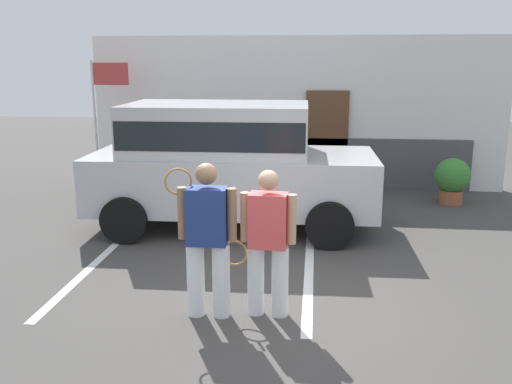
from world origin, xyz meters
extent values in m
plane|color=#423F3D|center=(0.00, 0.00, 0.00)|extent=(40.00, 40.00, 0.00)
cube|color=silver|center=(-2.55, 1.50, 0.00)|extent=(0.12, 4.40, 0.01)
cube|color=silver|center=(0.39, 1.50, 0.00)|extent=(0.12, 4.40, 0.01)
cube|color=white|center=(0.00, 6.22, 1.61)|extent=(8.79, 0.30, 3.22)
cube|color=#4C4C51|center=(0.00, 6.02, 0.55)|extent=(7.38, 0.10, 1.10)
cube|color=brown|center=(0.67, 6.00, 1.05)|extent=(0.90, 0.06, 2.10)
cube|color=#B7B7BC|center=(-0.90, 3.02, 0.80)|extent=(4.64, 1.99, 0.90)
cube|color=#B7B7BC|center=(-1.15, 3.02, 1.65)|extent=(2.93, 1.82, 0.80)
cube|color=black|center=(-1.15, 3.02, 1.63)|extent=(2.88, 1.83, 0.44)
cylinder|color=black|center=(0.63, 4.00, 0.36)|extent=(0.72, 0.27, 0.72)
cylinder|color=black|center=(0.67, 2.10, 0.36)|extent=(0.72, 0.27, 0.72)
cylinder|color=black|center=(-2.47, 3.94, 0.36)|extent=(0.72, 0.27, 0.72)
cylinder|color=black|center=(-2.43, 2.04, 0.36)|extent=(0.72, 0.27, 0.72)
cylinder|color=white|center=(-0.55, -0.27, 0.41)|extent=(0.19, 0.19, 0.82)
cylinder|color=white|center=(-0.83, -0.27, 0.41)|extent=(0.19, 0.19, 0.82)
cube|color=navy|center=(-0.69, -0.27, 1.13)|extent=(0.42, 0.27, 0.61)
sphere|color=#8C6647|center=(-0.69, -0.27, 1.59)|extent=(0.23, 0.23, 0.23)
cylinder|color=#8C6647|center=(-0.43, -0.27, 1.16)|extent=(0.11, 0.11, 0.56)
cylinder|color=#8C6647|center=(-0.95, -0.27, 1.16)|extent=(0.11, 0.11, 0.56)
torus|color=olive|center=(-1.00, -0.22, 1.49)|extent=(0.29, 0.11, 0.29)
cylinder|color=olive|center=(-1.00, -0.22, 1.25)|extent=(0.03, 0.03, 0.20)
cylinder|color=white|center=(0.08, -0.19, 0.39)|extent=(0.18, 0.18, 0.79)
cylinder|color=white|center=(-0.18, -0.17, 0.39)|extent=(0.18, 0.18, 0.79)
cube|color=#E04C4C|center=(-0.05, -0.18, 1.08)|extent=(0.42, 0.28, 0.59)
sphere|color=tan|center=(-0.05, -0.18, 1.51)|extent=(0.22, 0.22, 0.22)
cylinder|color=tan|center=(0.20, -0.20, 1.10)|extent=(0.10, 0.10, 0.54)
cylinder|color=tan|center=(-0.30, -0.16, 1.10)|extent=(0.10, 0.10, 0.54)
torus|color=olive|center=(-0.42, -0.10, 0.67)|extent=(0.37, 0.05, 0.37)
cylinder|color=olive|center=(-0.42, -0.10, 0.90)|extent=(0.03, 0.03, 0.20)
cylinder|color=#9E5638|center=(3.08, 5.00, 0.13)|extent=(0.44, 0.44, 0.27)
sphere|color=#387F33|center=(3.08, 5.00, 0.55)|extent=(0.68, 0.68, 0.68)
cylinder|color=silver|center=(-4.19, 5.44, 1.36)|extent=(0.05, 0.05, 2.72)
cube|color=#B23838|center=(-3.79, 5.44, 2.44)|extent=(0.75, 0.04, 0.45)
camera|label=1|loc=(0.42, -5.78, 2.75)|focal=38.81mm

